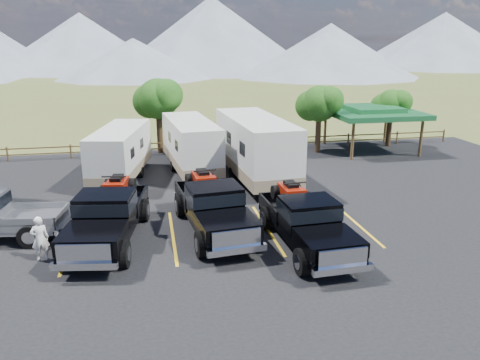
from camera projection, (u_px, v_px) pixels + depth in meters
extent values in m
plane|color=#4F5B26|center=(239.00, 279.00, 15.83)|extent=(320.00, 320.00, 0.00)
cube|color=black|center=(225.00, 243.00, 18.64)|extent=(44.00, 34.00, 0.04)
cube|color=gold|center=(71.00, 244.00, 18.46)|extent=(0.12, 5.50, 0.01)
cube|color=gold|center=(173.00, 236.00, 19.20)|extent=(0.12, 5.50, 0.01)
cube|color=gold|center=(267.00, 229.00, 19.94)|extent=(0.12, 5.50, 0.01)
cube|color=gold|center=(355.00, 222.00, 20.68)|extent=(0.12, 5.50, 0.01)
cylinder|color=#322113|center=(318.00, 133.00, 33.05)|extent=(0.39, 0.39, 2.80)
sphere|color=#1E4C13|center=(319.00, 104.00, 32.44)|extent=(2.52, 2.52, 2.52)
sphere|color=#1E4C13|center=(329.00, 100.00, 32.04)|extent=(1.98, 1.98, 1.98)
sphere|color=#1E4C13|center=(311.00, 106.00, 32.77)|extent=(2.16, 2.16, 2.16)
cylinder|color=#322113|center=(389.00, 130.00, 35.14)|extent=(0.38, 0.38, 2.52)
sphere|color=#1E4C13|center=(391.00, 105.00, 34.59)|extent=(2.24, 2.24, 2.24)
sphere|color=#1E4C13|center=(400.00, 102.00, 34.23)|extent=(1.76, 1.76, 1.76)
sphere|color=#1E4C13|center=(383.00, 106.00, 34.88)|extent=(1.92, 1.92, 1.92)
cylinder|color=#322113|center=(160.00, 132.00, 32.86)|extent=(0.41, 0.41, 3.08)
sphere|color=#1E4C13|center=(158.00, 99.00, 32.19)|extent=(2.80, 2.80, 2.80)
sphere|color=#1E4C13|center=(167.00, 95.00, 31.75)|extent=(2.20, 2.20, 2.20)
sphere|color=#1E4C13|center=(150.00, 101.00, 32.56)|extent=(2.40, 2.40, 2.40)
cylinder|color=brown|center=(7.00, 154.00, 30.85)|extent=(0.12, 0.12, 1.00)
cylinder|color=brown|center=(71.00, 152.00, 31.58)|extent=(0.12, 0.12, 1.00)
cylinder|color=brown|center=(131.00, 149.00, 32.32)|extent=(0.12, 0.12, 1.00)
cylinder|color=brown|center=(189.00, 147.00, 33.06)|extent=(0.12, 0.12, 1.00)
cylinder|color=brown|center=(245.00, 144.00, 33.80)|extent=(0.12, 0.12, 1.00)
cylinder|color=brown|center=(298.00, 142.00, 34.54)|extent=(0.12, 0.12, 1.00)
cylinder|color=brown|center=(348.00, 140.00, 35.27)|extent=(0.12, 0.12, 1.00)
cylinder|color=brown|center=(397.00, 138.00, 36.01)|extent=(0.12, 0.12, 1.00)
cylinder|color=brown|center=(444.00, 136.00, 36.75)|extent=(0.12, 0.12, 1.00)
cube|color=brown|center=(217.00, 146.00, 33.44)|extent=(36.00, 0.06, 0.08)
cube|color=brown|center=(217.00, 141.00, 33.33)|extent=(36.00, 0.06, 0.08)
cylinder|color=brown|center=(353.00, 141.00, 31.01)|extent=(0.20, 0.20, 2.60)
cylinder|color=brown|center=(325.00, 128.00, 35.70)|extent=(0.20, 0.20, 2.60)
cylinder|color=brown|center=(421.00, 138.00, 31.93)|extent=(0.20, 0.20, 2.60)
cylinder|color=brown|center=(386.00, 126.00, 36.63)|extent=(0.20, 0.20, 2.60)
cube|color=#1B5F31|center=(372.00, 113.00, 33.40)|extent=(6.20, 6.20, 0.35)
cube|color=#1B5F31|center=(372.00, 109.00, 33.31)|extent=(3.50, 3.50, 0.35)
cone|color=slate|center=(82.00, 42.00, 115.68)|extent=(44.00, 44.00, 14.00)
cone|color=slate|center=(212.00, 34.00, 117.25)|extent=(52.00, 52.00, 18.00)
cone|color=slate|center=(330.00, 46.00, 130.02)|extent=(40.00, 40.00, 12.00)
cone|color=slate|center=(443.00, 40.00, 131.74)|extent=(50.00, 50.00, 15.00)
cone|color=slate|center=(134.00, 58.00, 95.47)|extent=(32.00, 32.00, 8.00)
cone|color=slate|center=(325.00, 55.00, 99.88)|extent=(40.00, 40.00, 9.00)
cube|color=black|center=(108.00, 225.00, 18.49)|extent=(3.03, 6.60, 0.40)
cube|color=black|center=(93.00, 238.00, 16.32)|extent=(2.43, 2.32, 0.56)
cube|color=black|center=(106.00, 207.00, 18.13)|extent=(2.34, 2.05, 1.11)
cube|color=black|center=(105.00, 203.00, 18.08)|extent=(2.40, 2.12, 0.50)
cube|color=black|center=(118.00, 201.00, 20.32)|extent=(2.54, 2.98, 0.61)
cube|color=silver|center=(84.00, 253.00, 15.25)|extent=(1.77, 0.37, 0.61)
cube|color=silver|center=(84.00, 266.00, 15.31)|extent=(2.19, 0.54, 0.25)
cube|color=silver|center=(125.00, 199.00, 21.71)|extent=(2.18, 0.52, 0.25)
cylinder|color=black|center=(64.00, 255.00, 16.40)|extent=(0.49, 1.04, 1.00)
cylinder|color=black|center=(124.00, 254.00, 16.47)|extent=(0.49, 1.04, 1.00)
cylinder|color=black|center=(96.00, 211.00, 20.62)|extent=(0.49, 1.04, 1.00)
cylinder|color=black|center=(144.00, 210.00, 20.69)|extent=(0.49, 1.04, 1.00)
cube|color=maroon|center=(117.00, 185.00, 20.10)|extent=(1.00, 1.55, 0.39)
cube|color=black|center=(117.00, 178.00, 20.02)|extent=(0.57, 0.90, 0.20)
cube|color=maroon|center=(114.00, 186.00, 19.48)|extent=(0.94, 0.53, 0.25)
cylinder|color=black|center=(114.00, 177.00, 19.48)|extent=(1.00, 0.23, 0.07)
cylinder|color=black|center=(102.00, 194.00, 19.56)|extent=(0.39, 0.66, 0.62)
cylinder|color=black|center=(126.00, 194.00, 19.60)|extent=(0.39, 0.66, 0.62)
cylinder|color=black|center=(109.00, 185.00, 20.74)|extent=(0.39, 0.66, 0.62)
cylinder|color=black|center=(132.00, 185.00, 20.77)|extent=(0.39, 0.66, 0.62)
cube|color=black|center=(214.00, 216.00, 19.48)|extent=(2.71, 6.52, 0.40)
cube|color=black|center=(228.00, 225.00, 17.41)|extent=(2.34, 2.22, 0.56)
cube|color=black|center=(214.00, 199.00, 19.13)|extent=(2.26, 1.95, 1.11)
cube|color=black|center=(214.00, 195.00, 19.08)|extent=(2.31, 2.02, 0.50)
cube|color=black|center=(203.00, 194.00, 21.22)|extent=(2.41, 2.88, 0.61)
cube|color=silver|center=(237.00, 239.00, 16.39)|extent=(1.78, 0.28, 0.61)
cube|color=silver|center=(237.00, 250.00, 16.45)|extent=(2.19, 0.43, 0.24)
cube|color=silver|center=(197.00, 193.00, 22.55)|extent=(2.19, 0.41, 0.24)
cylinder|color=black|center=(201.00, 244.00, 17.23)|extent=(0.44, 1.03, 1.00)
cylinder|color=black|center=(255.00, 238.00, 17.82)|extent=(0.44, 1.03, 1.00)
cylinder|color=black|center=(180.00, 206.00, 21.26)|extent=(0.44, 1.03, 1.00)
cylinder|color=black|center=(224.00, 201.00, 21.85)|extent=(0.44, 1.03, 1.00)
cube|color=maroon|center=(203.00, 178.00, 21.01)|extent=(0.93, 1.52, 0.39)
cube|color=black|center=(203.00, 172.00, 20.93)|extent=(0.53, 0.88, 0.20)
cube|color=maroon|center=(206.00, 180.00, 20.42)|extent=(0.93, 0.48, 0.24)
cylinder|color=black|center=(205.00, 171.00, 20.40)|extent=(1.00, 0.17, 0.07)
cylinder|color=black|center=(195.00, 188.00, 20.37)|extent=(0.35, 0.65, 0.62)
cylinder|color=black|center=(217.00, 186.00, 20.65)|extent=(0.35, 0.65, 0.62)
cylinder|color=black|center=(189.00, 180.00, 21.49)|extent=(0.35, 0.65, 0.62)
cylinder|color=black|center=(210.00, 178.00, 21.77)|extent=(0.35, 0.65, 0.62)
cube|color=black|center=(307.00, 230.00, 18.07)|extent=(2.23, 6.14, 0.38)
cube|color=black|center=(329.00, 242.00, 16.05)|extent=(2.13, 2.00, 0.53)
cube|color=black|center=(309.00, 213.00, 17.73)|extent=(2.07, 1.75, 1.06)
cube|color=black|center=(309.00, 209.00, 17.68)|extent=(2.12, 1.81, 0.48)
cube|color=black|center=(290.00, 207.00, 19.76)|extent=(2.15, 2.64, 0.58)
cube|color=silver|center=(343.00, 258.00, 15.06)|extent=(1.70, 0.16, 0.58)
cube|color=silver|center=(343.00, 270.00, 15.12)|extent=(2.09, 0.29, 0.23)
cube|color=silver|center=(280.00, 205.00, 21.05)|extent=(2.09, 0.26, 0.23)
cylinder|color=black|center=(302.00, 262.00, 15.94)|extent=(0.36, 0.97, 0.96)
cylinder|color=black|center=(355.00, 256.00, 16.39)|extent=(0.36, 0.97, 0.96)
cylinder|color=black|center=(266.00, 218.00, 19.85)|extent=(0.36, 0.97, 0.96)
cylinder|color=black|center=(310.00, 214.00, 20.31)|extent=(0.36, 0.97, 0.96)
cube|color=maroon|center=(291.00, 191.00, 19.55)|extent=(0.81, 1.41, 0.37)
cube|color=black|center=(291.00, 185.00, 19.48)|extent=(0.46, 0.82, 0.19)
cube|color=maroon|center=(296.00, 192.00, 18.98)|extent=(0.87, 0.41, 0.23)
cylinder|color=black|center=(295.00, 183.00, 18.97)|extent=(0.96, 0.11, 0.06)
cylinder|color=black|center=(284.00, 201.00, 18.96)|extent=(0.30, 0.61, 0.60)
cylinder|color=black|center=(306.00, 199.00, 19.18)|extent=(0.30, 0.61, 0.60)
cylinder|color=black|center=(275.00, 192.00, 20.05)|extent=(0.30, 0.61, 0.60)
cylinder|color=black|center=(296.00, 190.00, 20.27)|extent=(0.30, 0.61, 0.60)
cube|color=silver|center=(120.00, 150.00, 26.55)|extent=(3.47, 7.08, 2.44)
cube|color=#87755D|center=(122.00, 166.00, 26.83)|extent=(3.50, 7.12, 0.54)
cube|color=black|center=(91.00, 153.00, 24.86)|extent=(0.18, 0.80, 0.54)
cube|color=black|center=(133.00, 153.00, 24.85)|extent=(0.18, 0.80, 0.54)
cylinder|color=black|center=(106.00, 172.00, 27.22)|extent=(0.35, 0.67, 0.63)
cylinder|color=black|center=(141.00, 172.00, 27.21)|extent=(0.35, 0.67, 0.63)
cube|color=black|center=(101.00, 195.00, 22.89)|extent=(0.43, 1.62, 0.09)
cube|color=silver|center=(191.00, 142.00, 28.00)|extent=(3.05, 7.45, 2.61)
cube|color=#87755D|center=(191.00, 159.00, 28.29)|extent=(3.08, 7.49, 0.58)
cube|color=black|center=(176.00, 145.00, 25.93)|extent=(0.11, 0.87, 0.58)
cube|color=black|center=(217.00, 143.00, 26.59)|extent=(0.11, 0.87, 0.58)
cylinder|color=black|center=(173.00, 166.00, 28.39)|extent=(0.31, 0.70, 0.68)
cylinder|color=black|center=(208.00, 164.00, 29.00)|extent=(0.31, 0.70, 0.68)
cube|color=black|center=(209.00, 185.00, 24.27)|extent=(0.29, 1.74, 0.10)
cube|color=silver|center=(256.00, 145.00, 26.12)|extent=(3.21, 8.46, 2.99)
cube|color=#87755D|center=(255.00, 165.00, 26.46)|extent=(3.24, 8.51, 0.66)
cube|color=black|center=(242.00, 149.00, 23.79)|extent=(0.09, 1.00, 0.66)
cube|color=black|center=(292.00, 146.00, 24.45)|extent=(0.09, 1.00, 0.66)
cylinder|color=black|center=(233.00, 174.00, 26.62)|extent=(0.33, 0.79, 0.78)
cylinder|color=black|center=(274.00, 171.00, 27.24)|extent=(0.33, 0.79, 0.78)
cube|color=black|center=(287.00, 200.00, 21.81)|extent=(0.27, 2.00, 0.11)
cube|color=gray|center=(33.00, 217.00, 18.79)|extent=(2.69, 2.27, 0.56)
cube|color=silver|center=(64.00, 224.00, 18.95)|extent=(0.44, 2.00, 0.22)
cylinder|color=black|center=(47.00, 218.00, 19.85)|extent=(0.95, 0.43, 0.91)
cylinder|color=black|center=(30.00, 237.00, 18.02)|extent=(0.95, 0.43, 0.91)
imported|color=white|center=(40.00, 239.00, 16.88)|extent=(0.70, 0.55, 1.70)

